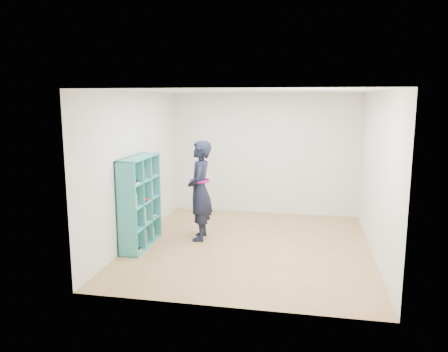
# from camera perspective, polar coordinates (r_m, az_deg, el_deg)

# --- Properties ---
(floor) EXTENTS (4.50, 4.50, 0.00)m
(floor) POSITION_cam_1_polar(r_m,az_deg,el_deg) (7.55, 3.38, -9.10)
(floor) COLOR olive
(floor) RESTS_ON ground
(ceiling) EXTENTS (4.50, 4.50, 0.00)m
(ceiling) POSITION_cam_1_polar(r_m,az_deg,el_deg) (7.13, 3.60, 11.03)
(ceiling) COLOR white
(ceiling) RESTS_ON wall_back
(wall_left) EXTENTS (0.02, 4.50, 2.60)m
(wall_left) POSITION_cam_1_polar(r_m,az_deg,el_deg) (7.74, -11.35, 1.13)
(wall_left) COLOR silver
(wall_left) RESTS_ON floor
(wall_right) EXTENTS (0.02, 4.50, 2.60)m
(wall_right) POSITION_cam_1_polar(r_m,az_deg,el_deg) (7.25, 19.36, 0.14)
(wall_right) COLOR silver
(wall_right) RESTS_ON floor
(wall_back) EXTENTS (4.00, 0.02, 2.60)m
(wall_back) POSITION_cam_1_polar(r_m,az_deg,el_deg) (9.44, 5.29, 2.88)
(wall_back) COLOR silver
(wall_back) RESTS_ON floor
(wall_front) EXTENTS (4.00, 0.02, 2.60)m
(wall_front) POSITION_cam_1_polar(r_m,az_deg,el_deg) (5.05, 0.09, -3.47)
(wall_front) COLOR silver
(wall_front) RESTS_ON floor
(bookshelf) EXTENTS (0.34, 1.15, 1.53)m
(bookshelf) POSITION_cam_1_polar(r_m,az_deg,el_deg) (7.48, -11.13, -3.44)
(bookshelf) COLOR teal
(bookshelf) RESTS_ON floor
(person) EXTENTS (0.50, 0.69, 1.76)m
(person) POSITION_cam_1_polar(r_m,az_deg,el_deg) (7.69, -3.17, -1.91)
(person) COLOR black
(person) RESTS_ON floor
(smartphone) EXTENTS (0.03, 0.08, 0.12)m
(smartphone) POSITION_cam_1_polar(r_m,az_deg,el_deg) (7.76, -4.20, -0.94)
(smartphone) COLOR silver
(smartphone) RESTS_ON person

